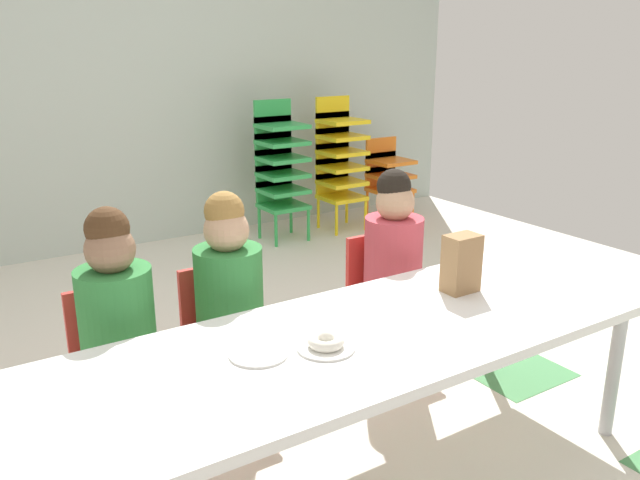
{
  "coord_description": "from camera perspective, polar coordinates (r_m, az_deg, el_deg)",
  "views": [
    {
      "loc": [
        -1.3,
        -2.23,
        1.45
      ],
      "look_at": [
        -0.15,
        -0.44,
        0.8
      ],
      "focal_mm": 36.43,
      "sensor_mm": 36.0,
      "label": 1
    }
  ],
  "objects": [
    {
      "name": "paper_plate_near_edge",
      "position": [
        2.01,
        0.52,
        -9.43
      ],
      "size": [
        0.18,
        0.18,
        0.01
      ],
      "primitive_type": "cylinder",
      "color": "white",
      "rests_on": "craft_table"
    },
    {
      "name": "kid_chair_orange_stack",
      "position": [
        5.46,
        5.96,
        5.86
      ],
      "size": [
        0.32,
        0.3,
        0.68
      ],
      "color": "orange",
      "rests_on": "ground_plane"
    },
    {
      "name": "craft_table",
      "position": [
        2.12,
        2.91,
        -9.36
      ],
      "size": [
        2.14,
        0.73,
        0.55
      ],
      "color": "white",
      "rests_on": "ground_plane"
    },
    {
      "name": "seated_child_middle_seat",
      "position": [
        2.5,
        -8.09,
        -4.05
      ],
      "size": [
        0.32,
        0.31,
        0.92
      ],
      "color": "red",
      "rests_on": "ground_plane"
    },
    {
      "name": "seated_child_near_camera",
      "position": [
        2.37,
        -17.53,
        -5.93
      ],
      "size": [
        0.32,
        0.32,
        0.92
      ],
      "color": "red",
      "rests_on": "ground_plane"
    },
    {
      "name": "paper_bag_brown",
      "position": [
        2.48,
        12.31,
        -2.02
      ],
      "size": [
        0.13,
        0.09,
        0.22
      ],
      "primitive_type": "cube",
      "color": "#9E754C",
      "rests_on": "craft_table"
    },
    {
      "name": "kid_chair_green_stack",
      "position": [
        4.86,
        -3.54,
        6.71
      ],
      "size": [
        0.32,
        0.3,
        1.04
      ],
      "color": "green",
      "rests_on": "ground_plane"
    },
    {
      "name": "seated_child_far_right",
      "position": [
        2.91,
        6.35,
        -0.97
      ],
      "size": [
        0.32,
        0.32,
        0.92
      ],
      "color": "red",
      "rests_on": "ground_plane"
    },
    {
      "name": "ground_plane",
      "position": [
        2.96,
        -2.18,
        -12.48
      ],
      "size": [
        5.92,
        4.89,
        0.02
      ],
      "color": "silver"
    },
    {
      "name": "kid_chair_yellow_stack",
      "position": [
        5.14,
        1.7,
        7.3
      ],
      "size": [
        0.32,
        0.3,
        1.04
      ],
      "color": "yellow",
      "rests_on": "ground_plane"
    },
    {
      "name": "paper_plate_center_table",
      "position": [
        1.99,
        -5.42,
        -9.92
      ],
      "size": [
        0.18,
        0.18,
        0.01
      ],
      "primitive_type": "cylinder",
      "color": "white",
      "rests_on": "craft_table"
    },
    {
      "name": "donut_powdered_on_plate",
      "position": [
        2.01,
        0.52,
        -8.9
      ],
      "size": [
        0.11,
        0.11,
        0.03
      ],
      "primitive_type": "torus",
      "color": "white",
      "rests_on": "craft_table"
    },
    {
      "name": "back_wall",
      "position": [
        4.85,
        -18.0,
        15.69
      ],
      "size": [
        5.92,
        0.1,
        2.8
      ],
      "primitive_type": "cube",
      "color": "#B2C1B7",
      "rests_on": "ground_plane"
    }
  ]
}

